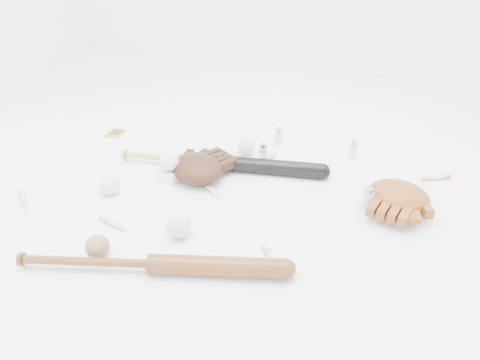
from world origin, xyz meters
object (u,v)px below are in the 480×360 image
(bat_wood, at_px, (151,264))
(glove_dark, at_px, (197,168))
(bat_dark, at_px, (220,163))
(pedestal, at_px, (171,175))

(bat_wood, bearing_deg, glove_dark, 83.53)
(bat_wood, distance_m, glove_dark, 0.53)
(bat_dark, bearing_deg, pedestal, -146.84)
(bat_wood, distance_m, pedestal, 0.52)
(bat_dark, bearing_deg, glove_dark, -129.85)
(bat_dark, xyz_separation_m, bat_wood, (-0.01, -0.62, -0.00))
(glove_dark, height_order, pedestal, glove_dark)
(bat_dark, distance_m, bat_wood, 0.62)
(bat_wood, relative_size, glove_dark, 3.13)
(bat_wood, relative_size, pedestal, 10.53)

